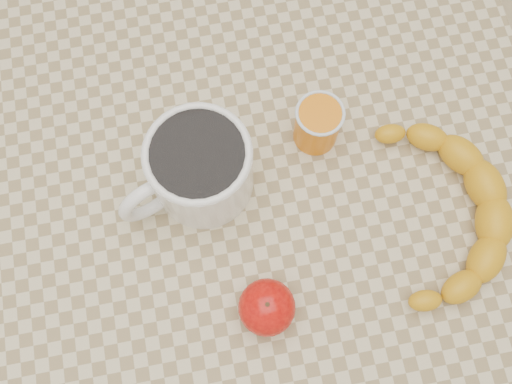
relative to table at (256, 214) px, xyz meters
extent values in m
plane|color=tan|center=(0.00, 0.00, -0.66)|extent=(3.00, 3.00, 0.00)
cube|color=#C7B68C|center=(0.00, 0.00, 0.07)|extent=(0.80, 0.80, 0.04)
cube|color=#8A6446|center=(0.00, 0.00, 0.02)|extent=(0.74, 0.74, 0.06)
cylinder|color=#8A6446|center=(-0.35, 0.35, -0.31)|extent=(0.05, 0.05, 0.71)
cylinder|color=#8A6446|center=(0.35, 0.35, -0.31)|extent=(0.05, 0.05, 0.71)
cylinder|color=white|center=(-0.06, 0.03, 0.14)|extent=(0.16, 0.16, 0.10)
cylinder|color=black|center=(-0.06, 0.03, 0.18)|extent=(0.11, 0.11, 0.01)
torus|color=white|center=(-0.06, 0.03, 0.19)|extent=(0.13, 0.13, 0.01)
torus|color=white|center=(-0.13, 0.01, 0.14)|extent=(0.08, 0.04, 0.08)
cylinder|color=orange|center=(0.09, 0.07, 0.12)|extent=(0.06, 0.06, 0.07)
torus|color=silver|center=(0.09, 0.07, 0.16)|extent=(0.06, 0.06, 0.00)
ellipsoid|color=#900405|center=(-0.01, -0.14, 0.12)|extent=(0.08, 0.08, 0.06)
cylinder|color=#382311|center=(-0.01, -0.14, 0.14)|extent=(0.01, 0.01, 0.01)
camera|label=1|loc=(-0.04, -0.21, 0.78)|focal=40.00mm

